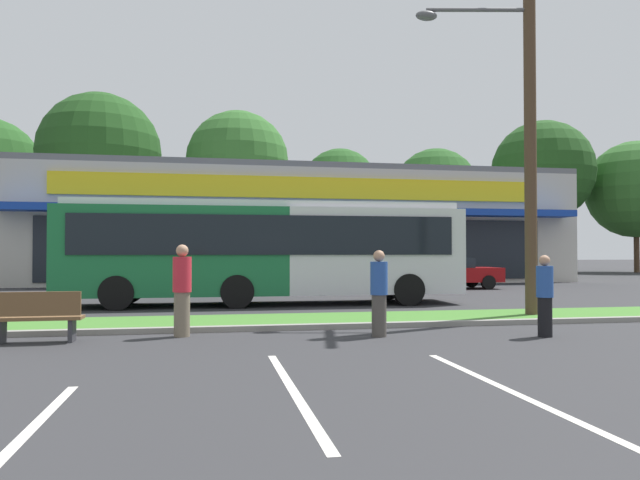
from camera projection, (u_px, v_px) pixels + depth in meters
grass_median at (346, 319)px, 14.20m from camera, size 56.00×2.20×0.12m
curb_lip at (359, 326)px, 13.00m from camera, size 56.00×0.24×0.12m
parking_stripe_0 at (10, 450)px, 4.99m from camera, size 0.12×4.80×0.01m
parking_stripe_1 at (293, 390)px, 7.18m from camera, size 0.12×4.80×0.01m
parking_stripe_2 at (506, 389)px, 7.23m from camera, size 0.12×4.80×0.01m
storefront_building at (288, 228)px, 36.72m from camera, size 30.91×14.43×6.37m
tree_left at (100, 153)px, 41.04m from camera, size 8.31×8.31×12.68m
tree_mid_left at (238, 162)px, 43.02m from camera, size 7.41×7.41×11.91m
tree_mid at (340, 187)px, 45.71m from camera, size 5.91×5.91×9.65m
tree_mid_right at (436, 191)px, 48.31m from camera, size 6.93×6.93×10.12m
tree_right at (543, 171)px, 48.48m from camera, size 8.19×8.19×12.41m
tree_far_right at (636, 189)px, 49.40m from camera, size 8.04×8.04×10.94m
utility_pole at (525, 90)px, 14.93m from camera, size 3.12×2.39×10.81m
city_bus at (266, 249)px, 18.96m from camera, size 12.58×2.81×3.25m
bus_stop_bench at (36, 316)px, 10.88m from camera, size 1.60×0.45×0.95m
car_0 at (452, 273)px, 27.18m from camera, size 4.25×1.96×1.42m
pedestrian_near_bench at (182, 290)px, 11.75m from camera, size 0.37×0.37×1.82m
pedestrian_by_pole at (379, 293)px, 11.75m from camera, size 0.34×0.34×1.71m
pedestrian_mid at (545, 296)px, 11.71m from camera, size 0.32×0.32×1.61m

